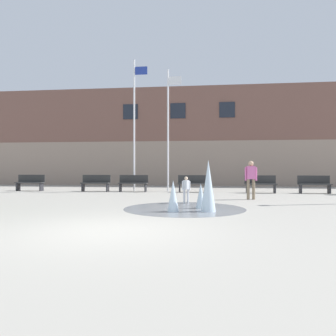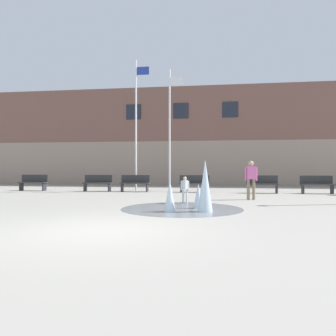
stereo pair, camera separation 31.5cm
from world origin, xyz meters
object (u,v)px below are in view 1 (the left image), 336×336
(flagpole_right, at_px, (169,126))
(park_bench_near_trashcan, at_px, (260,184))
(park_bench_center, at_px, (133,183))
(park_bench_left_of_flagpoles, at_px, (96,183))
(child_with_pink_shirt, at_px, (186,188))
(flagpole_left, at_px, (135,121))
(park_bench_under_right_flagpole, at_px, (193,183))
(park_bench_far_right, at_px, (314,184))
(adult_in_red, at_px, (251,177))
(park_bench_far_left, at_px, (30,182))

(flagpole_right, bearing_deg, park_bench_near_trashcan, -7.81)
(park_bench_near_trashcan, bearing_deg, park_bench_center, 179.25)
(park_bench_left_of_flagpoles, bearing_deg, child_with_pink_shirt, -45.64)
(child_with_pink_shirt, bearing_deg, park_bench_near_trashcan, -76.39)
(flagpole_left, bearing_deg, park_bench_under_right_flagpole, -8.99)
(park_bench_far_right, height_order, flagpole_right, flagpole_right)
(park_bench_near_trashcan, height_order, park_bench_far_right, same)
(child_with_pink_shirt, relative_size, flagpole_left, 0.13)
(park_bench_near_trashcan, relative_size, adult_in_red, 1.01)
(child_with_pink_shirt, bearing_deg, park_bench_left_of_flagpoles, 1.11)
(child_with_pink_shirt, distance_m, flagpole_right, 6.93)
(park_bench_far_right, relative_size, child_with_pink_shirt, 1.62)
(park_bench_left_of_flagpoles, bearing_deg, park_bench_far_left, -180.00)
(park_bench_far_left, xyz_separation_m, park_bench_under_right_flagpole, (9.20, 0.08, 0.00))
(park_bench_under_right_flagpole, bearing_deg, park_bench_near_trashcan, -2.43)
(park_bench_left_of_flagpoles, height_order, child_with_pink_shirt, child_with_pink_shirt)
(park_bench_center, bearing_deg, park_bench_far_left, -179.81)
(park_bench_under_right_flagpole, bearing_deg, flagpole_left, 171.01)
(park_bench_under_right_flagpole, relative_size, adult_in_red, 1.01)
(park_bench_under_right_flagpole, relative_size, park_bench_near_trashcan, 1.00)
(park_bench_near_trashcan, bearing_deg, park_bench_far_left, 179.69)
(park_bench_left_of_flagpoles, bearing_deg, flagpole_left, 16.17)
(park_bench_left_of_flagpoles, bearing_deg, park_bench_under_right_flagpole, 0.85)
(adult_in_red, relative_size, child_with_pink_shirt, 1.61)
(park_bench_left_of_flagpoles, xyz_separation_m, park_bench_center, (2.12, 0.02, 0.00))
(park_bench_left_of_flagpoles, distance_m, adult_in_red, 8.75)
(park_bench_far_right, bearing_deg, park_bench_center, 179.77)
(park_bench_far_right, relative_size, flagpole_left, 0.22)
(adult_in_red, height_order, flagpole_right, flagpole_right)
(child_with_pink_shirt, bearing_deg, flagpole_right, -30.65)
(child_with_pink_shirt, xyz_separation_m, flagpole_left, (-3.28, 6.07, 3.37))
(park_bench_far_left, xyz_separation_m, flagpole_left, (5.91, 0.60, 3.47))
(child_with_pink_shirt, bearing_deg, park_bench_under_right_flagpole, -43.35)
(park_bench_far_left, bearing_deg, flagpole_left, 5.81)
(park_bench_center, height_order, park_bench_under_right_flagpole, same)
(park_bench_far_left, distance_m, flagpole_left, 6.88)
(park_bench_left_of_flagpoles, height_order, park_bench_far_right, same)
(park_bench_far_left, height_order, adult_in_red, adult_in_red)
(park_bench_far_left, relative_size, park_bench_under_right_flagpole, 1.00)
(adult_in_red, xyz_separation_m, flagpole_left, (-5.85, 4.29, 3.01))
(park_bench_under_right_flagpole, bearing_deg, child_with_pink_shirt, -90.10)
(child_with_pink_shirt, height_order, flagpole_left, flagpole_left)
(park_bench_near_trashcan, bearing_deg, park_bench_under_right_flagpole, 177.57)
(park_bench_left_of_flagpoles, relative_size, adult_in_red, 1.01)
(park_bench_under_right_flagpole, distance_m, flagpole_left, 4.81)
(park_bench_left_of_flagpoles, distance_m, flagpole_left, 4.08)
(park_bench_left_of_flagpoles, xyz_separation_m, adult_in_red, (7.92, -3.69, 0.45))
(park_bench_under_right_flagpole, bearing_deg, park_bench_far_right, -0.91)
(park_bench_far_right, xyz_separation_m, adult_in_red, (-3.66, -3.67, 0.45))
(child_with_pink_shirt, bearing_deg, park_bench_center, -12.74)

